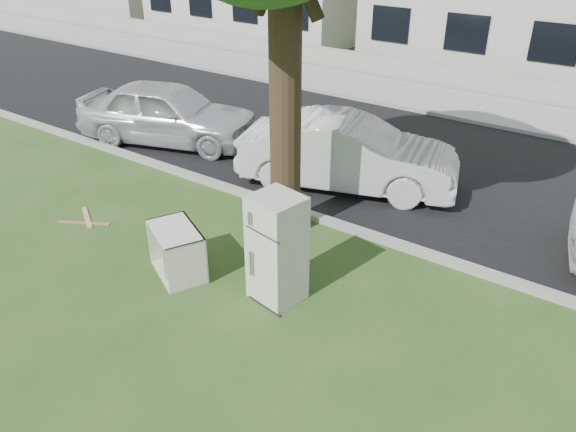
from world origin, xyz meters
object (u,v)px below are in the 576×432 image
Objects in this scene: fridge at (277,249)px; car_left at (168,113)px; car_center at (348,153)px; cabinet at (177,251)px.

car_left is at bearing 159.01° from fridge.
car_center is (-1.09, 4.01, -0.11)m from fridge.
car_left is (-6.03, 3.67, -0.09)m from fridge.
cabinet is at bearing -151.53° from car_left.
car_center is at bearing -104.44° from car_left.
car_left is at bearing 75.93° from car_center.
fridge is 4.16m from car_center.
fridge is 1.63× the size of cabinet.
fridge is at bearing 177.30° from car_center.
cabinet is at bearing 154.38° from car_center.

